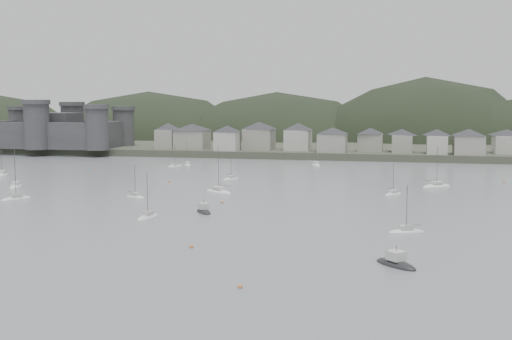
# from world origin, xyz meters

# --- Properties ---
(ground) EXTENTS (900.00, 900.00, 0.00)m
(ground) POSITION_xyz_m (0.00, 0.00, 0.00)
(ground) COLOR slate
(ground) RESTS_ON ground
(far_shore_land) EXTENTS (900.00, 250.00, 3.00)m
(far_shore_land) POSITION_xyz_m (0.00, 295.00, 1.50)
(far_shore_land) COLOR #383D2D
(far_shore_land) RESTS_ON ground
(forested_ridge) EXTENTS (851.55, 103.94, 102.57)m
(forested_ridge) POSITION_xyz_m (4.83, 269.40, -11.28)
(forested_ridge) COLOR black
(forested_ridge) RESTS_ON ground
(castle) EXTENTS (66.00, 43.00, 20.00)m
(castle) POSITION_xyz_m (-120.00, 179.80, 10.96)
(castle) COLOR #38383B
(castle) RESTS_ON far_shore_land
(waterfront_town) EXTENTS (451.48, 28.46, 12.92)m
(waterfront_town) POSITION_xyz_m (50.59, 183.34, 8.66)
(waterfront_town) COLOR gray
(waterfront_town) RESTS_ON far_shore_land
(moored_fleet) EXTENTS (202.97, 178.68, 13.44)m
(moored_fleet) POSITION_xyz_m (-10.74, 69.63, 0.17)
(moored_fleet) COLOR silver
(moored_fleet) RESTS_ON ground
(motor_launch_near) EXTENTS (7.59, 7.58, 3.88)m
(motor_launch_near) POSITION_xyz_m (37.75, 3.35, 0.29)
(motor_launch_near) COLOR black
(motor_launch_near) RESTS_ON ground
(motor_launch_far) EXTENTS (5.88, 7.07, 3.66)m
(motor_launch_far) POSITION_xyz_m (-4.28, 41.19, 0.30)
(motor_launch_far) COLOR black
(motor_launch_far) RESTS_ON ground
(mooring_buoys) EXTENTS (159.75, 132.45, 0.70)m
(mooring_buoys) POSITION_xyz_m (10.94, 63.32, 0.15)
(mooring_buoys) COLOR #BF723F
(mooring_buoys) RESTS_ON ground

